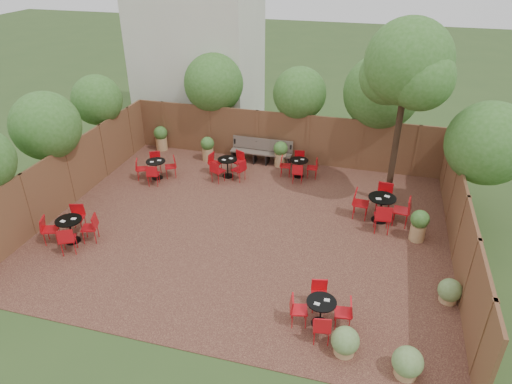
# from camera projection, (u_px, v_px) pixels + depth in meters

# --- Properties ---
(ground) EXTENTS (80.00, 80.00, 0.00)m
(ground) POSITION_uv_depth(u_px,v_px,m) (246.00, 227.00, 14.18)
(ground) COLOR #354F23
(ground) RESTS_ON ground
(courtyard_paving) EXTENTS (12.00, 10.00, 0.02)m
(courtyard_paving) POSITION_uv_depth(u_px,v_px,m) (246.00, 227.00, 14.18)
(courtyard_paving) COLOR #381917
(courtyard_paving) RESTS_ON ground
(fence_back) EXTENTS (12.00, 0.08, 2.00)m
(fence_back) POSITION_uv_depth(u_px,v_px,m) (282.00, 137.00, 17.92)
(fence_back) COLOR #53321F
(fence_back) RESTS_ON ground
(fence_left) EXTENTS (0.08, 10.00, 2.00)m
(fence_left) POSITION_uv_depth(u_px,v_px,m) (70.00, 175.00, 15.10)
(fence_left) COLOR #53321F
(fence_left) RESTS_ON ground
(fence_right) EXTENTS (0.08, 10.00, 2.00)m
(fence_right) POSITION_uv_depth(u_px,v_px,m) (461.00, 229.00, 12.30)
(fence_right) COLOR #53321F
(fence_right) RESTS_ON ground
(neighbour_building) EXTENTS (5.00, 4.00, 8.00)m
(neighbour_building) POSITION_uv_depth(u_px,v_px,m) (198.00, 37.00, 20.04)
(neighbour_building) COLOR beige
(neighbour_building) RESTS_ON ground
(overhang_foliage) EXTENTS (15.41, 10.61, 2.79)m
(overhang_foliage) POSITION_uv_depth(u_px,v_px,m) (268.00, 107.00, 15.88)
(overhang_foliage) COLOR #326220
(overhang_foliage) RESTS_ON ground
(courtyard_tree) EXTENTS (2.72, 2.62, 5.92)m
(courtyard_tree) POSITION_uv_depth(u_px,v_px,m) (407.00, 69.00, 13.37)
(courtyard_tree) COLOR black
(courtyard_tree) RESTS_ON courtyard_paving
(park_bench_left) EXTENTS (1.54, 0.53, 0.94)m
(park_bench_left) POSITION_uv_depth(u_px,v_px,m) (251.00, 150.00, 18.11)
(park_bench_left) COLOR brown
(park_bench_left) RESTS_ON courtyard_paving
(park_bench_right) EXTENTS (1.53, 0.52, 0.94)m
(park_bench_right) POSITION_uv_depth(u_px,v_px,m) (273.00, 152.00, 17.91)
(park_bench_right) COLOR brown
(park_bench_right) RESTS_ON courtyard_paving
(bistro_tables) EXTENTS (10.22, 8.63, 0.96)m
(bistro_tables) POSITION_uv_depth(u_px,v_px,m) (248.00, 201.00, 14.73)
(bistro_tables) COLOR black
(bistro_tables) RESTS_ON courtyard_paving
(planters) EXTENTS (10.63, 4.57, 1.02)m
(planters) POSITION_uv_depth(u_px,v_px,m) (252.00, 160.00, 17.14)
(planters) COLOR tan
(planters) RESTS_ON courtyard_paving
(low_shrubs) EXTENTS (2.87, 3.13, 0.68)m
(low_shrubs) POSITION_uv_depth(u_px,v_px,m) (400.00, 333.00, 9.95)
(low_shrubs) COLOR tan
(low_shrubs) RESTS_ON courtyard_paving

